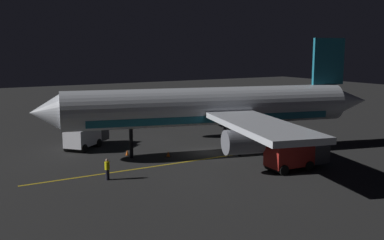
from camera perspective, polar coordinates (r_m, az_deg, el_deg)
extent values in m
cube|color=#282828|center=(45.82, 2.16, -4.25)|extent=(180.00, 180.00, 0.20)
cube|color=gold|center=(42.04, -0.90, -5.32)|extent=(0.26, 29.43, 0.01)
cylinder|color=silver|center=(44.95, 2.20, 1.76)|extent=(10.66, 28.71, 3.76)
cube|color=teal|center=(45.09, 2.19, 0.46)|extent=(9.43, 24.50, 0.68)
cone|color=silver|center=(42.70, -17.90, 0.93)|extent=(4.31, 3.82, 3.68)
cone|color=silver|center=(52.25, 19.13, 2.29)|extent=(4.38, 5.20, 3.38)
cube|color=teal|center=(50.44, 16.87, 7.11)|extent=(1.23, 3.58, 4.90)
cube|color=silver|center=(37.30, 8.65, -0.73)|extent=(14.93, 8.13, 0.50)
cylinder|color=slate|center=(37.72, 6.49, -2.74)|extent=(2.82, 3.62, 2.10)
cube|color=silver|center=(53.94, 0.63, 2.39)|extent=(14.93, 8.13, 0.50)
cylinder|color=slate|center=(53.11, -0.39, 0.76)|extent=(2.82, 3.62, 2.10)
cylinder|color=black|center=(43.69, -7.70, -2.93)|extent=(0.44, 0.44, 2.86)
cylinder|color=black|center=(44.25, 6.09, -2.75)|extent=(0.44, 0.44, 2.86)
cylinder|color=black|center=(48.37, 4.07, -1.70)|extent=(0.44, 0.44, 2.86)
cube|color=silver|center=(48.26, -13.66, -2.06)|extent=(4.29, 4.47, 1.79)
cube|color=#38383D|center=(50.77, -11.91, -1.62)|extent=(2.69, 2.67, 1.50)
cylinder|color=black|center=(49.63, -12.75, -2.78)|extent=(2.33, 2.21, 0.90)
cylinder|color=black|center=(47.25, -14.53, -3.44)|extent=(2.33, 2.21, 0.90)
cube|color=maroon|center=(39.71, 12.20, -4.17)|extent=(2.30, 4.02, 2.09)
cube|color=#38383D|center=(41.63, 15.23, -4.10)|extent=(2.08, 1.90, 1.50)
cylinder|color=black|center=(40.83, 13.64, -5.37)|extent=(2.35, 1.02, 0.90)
cylinder|color=black|center=(39.12, 10.59, -5.90)|extent=(2.35, 1.02, 0.90)
cylinder|color=black|center=(37.02, -10.65, -6.81)|extent=(0.32, 0.32, 0.85)
cylinder|color=yellow|center=(36.82, -10.69, -5.69)|extent=(0.40, 0.40, 0.65)
sphere|color=tan|center=(36.71, -10.71, -5.02)|extent=(0.24, 0.24, 0.24)
cone|color=#EA590F|center=(44.03, -3.03, -4.31)|extent=(0.36, 0.36, 0.55)
cube|color=black|center=(44.09, -3.02, -4.63)|extent=(0.50, 0.50, 0.03)
cone|color=#EA590F|center=(44.95, -8.20, -4.11)|extent=(0.36, 0.36, 0.55)
cube|color=black|center=(45.01, -8.19, -4.43)|extent=(0.50, 0.50, 0.03)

